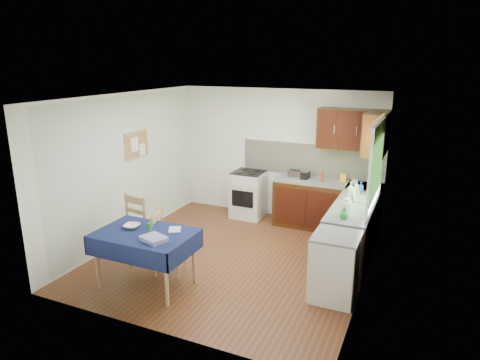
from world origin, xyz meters
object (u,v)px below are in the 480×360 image
at_px(chair_far, 144,223).
at_px(sandwich_press, 301,174).
at_px(chair_near, 167,242).
at_px(kettle, 346,208).
at_px(dining_table, 145,240).
at_px(toaster, 295,174).
at_px(dish_rack, 356,197).

bearing_deg(chair_far, sandwich_press, -118.47).
height_order(chair_near, kettle, kettle).
height_order(chair_far, kettle, kettle).
relative_size(dining_table, toaster, 5.53).
relative_size(chair_far, dish_rack, 2.27).
relative_size(dining_table, sandwich_press, 4.74).
height_order(chair_near, dish_rack, dish_rack).
relative_size(toaster, dish_rack, 0.51).
xyz_separation_m(sandwich_press, kettle, (1.13, -1.70, 0.05)).
bearing_deg(toaster, dining_table, -87.38).
distance_m(chair_far, sandwich_press, 3.02).
xyz_separation_m(toaster, kettle, (1.22, -1.59, 0.04)).
bearing_deg(kettle, toaster, 127.51).
bearing_deg(toaster, sandwich_press, 73.10).
bearing_deg(toaster, dish_rack, -7.50).
distance_m(dish_rack, kettle, 0.85).
height_order(dining_table, chair_near, chair_near).
height_order(toaster, kettle, kettle).
bearing_deg(sandwich_press, dining_table, -88.95).
bearing_deg(toaster, chair_far, -104.17).
distance_m(chair_far, dish_rack, 3.36).
height_order(chair_far, dish_rack, dish_rack).
bearing_deg(dining_table, dish_rack, 67.43).
bearing_deg(chair_near, sandwich_press, -36.12).
distance_m(toaster, sandwich_press, 0.14).
height_order(dining_table, dish_rack, dish_rack).
distance_m(dining_table, chair_near, 0.46).
xyz_separation_m(dining_table, toaster, (1.17, 3.00, 0.30)).
bearing_deg(sandwich_press, toaster, -107.67).
xyz_separation_m(dish_rack, kettle, (-0.00, -0.84, 0.10)).
bearing_deg(chair_far, dish_rack, -143.57).
bearing_deg(chair_far, dining_table, 137.60).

